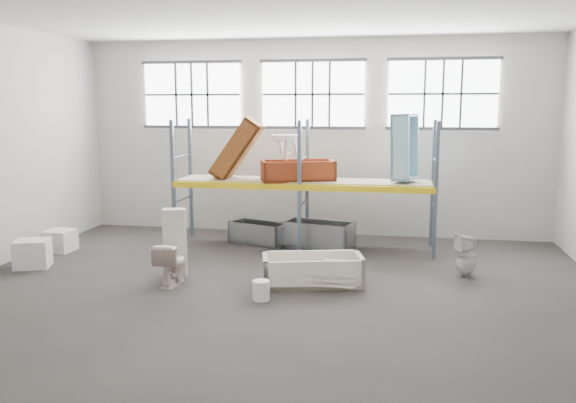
% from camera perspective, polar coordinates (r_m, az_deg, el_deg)
% --- Properties ---
extents(floor, '(12.00, 10.00, 0.10)m').
position_cam_1_polar(floor, '(10.86, -1.46, -8.84)').
color(floor, '#433C39').
rests_on(floor, ground).
extents(ceiling, '(12.00, 10.00, 0.10)m').
position_cam_1_polar(ceiling, '(10.46, -1.58, 18.75)').
color(ceiling, silver).
rests_on(ceiling, ground).
extents(wall_back, '(12.00, 0.10, 5.00)m').
position_cam_1_polar(wall_back, '(15.32, 2.43, 6.18)').
color(wall_back, '#AFAAA2').
rests_on(wall_back, ground).
extents(wall_front, '(12.00, 0.10, 5.00)m').
position_cam_1_polar(wall_front, '(5.54, -12.40, 0.47)').
color(wall_front, '#ADA8A0').
rests_on(wall_front, ground).
extents(window_left, '(2.60, 0.04, 1.60)m').
position_cam_1_polar(window_left, '(15.96, -9.24, 10.15)').
color(window_left, white).
rests_on(window_left, wall_back).
extents(window_mid, '(2.60, 0.04, 1.60)m').
position_cam_1_polar(window_mid, '(15.19, 2.40, 10.31)').
color(window_mid, white).
rests_on(window_mid, wall_back).
extents(window_right, '(2.60, 0.04, 1.60)m').
position_cam_1_polar(window_right, '(15.07, 14.72, 10.02)').
color(window_right, white).
rests_on(window_right, wall_back).
extents(rack_upright_la, '(0.08, 0.08, 3.00)m').
position_cam_1_polar(rack_upright_la, '(14.09, -11.03, 1.66)').
color(rack_upright_la, slate).
rests_on(rack_upright_la, floor).
extents(rack_upright_lb, '(0.08, 0.08, 3.00)m').
position_cam_1_polar(rack_upright_lb, '(15.21, -9.38, 2.26)').
color(rack_upright_lb, slate).
rests_on(rack_upright_lb, floor).
extents(rack_upright_ma, '(0.08, 0.08, 3.00)m').
position_cam_1_polar(rack_upright_ma, '(13.30, 1.10, 1.38)').
color(rack_upright_ma, slate).
rests_on(rack_upright_ma, floor).
extents(rack_upright_mb, '(0.08, 0.08, 3.00)m').
position_cam_1_polar(rack_upright_mb, '(14.47, 1.87, 2.03)').
color(rack_upright_mb, slate).
rests_on(rack_upright_mb, floor).
extents(rack_upright_ra, '(0.08, 0.08, 3.00)m').
position_cam_1_polar(rack_upright_ra, '(13.15, 14.11, 1.02)').
color(rack_upright_ra, slate).
rests_on(rack_upright_ra, floor).
extents(rack_upright_rb, '(0.08, 0.08, 3.00)m').
position_cam_1_polar(rack_upright_rb, '(14.34, 13.82, 1.69)').
color(rack_upright_rb, slate).
rests_on(rack_upright_rb, floor).
extents(rack_beam_front, '(6.00, 0.10, 0.14)m').
position_cam_1_polar(rack_beam_front, '(13.30, 1.10, 1.38)').
color(rack_beam_front, yellow).
rests_on(rack_beam_front, floor).
extents(rack_beam_back, '(6.00, 0.10, 0.14)m').
position_cam_1_polar(rack_beam_back, '(14.47, 1.87, 2.03)').
color(rack_beam_back, yellow).
rests_on(rack_beam_back, floor).
extents(shelf_deck, '(5.90, 1.10, 0.03)m').
position_cam_1_polar(shelf_deck, '(13.87, 1.50, 2.05)').
color(shelf_deck, gray).
rests_on(shelf_deck, floor).
extents(wet_patch, '(1.80, 1.80, 0.00)m').
position_cam_1_polar(wet_patch, '(13.39, 0.94, -5.09)').
color(wet_patch, black).
rests_on(wet_patch, floor).
extents(bathtub_beige, '(2.02, 1.31, 0.55)m').
position_cam_1_polar(bathtub_beige, '(11.15, 2.38, -6.62)').
color(bathtub_beige, silver).
rests_on(bathtub_beige, floor).
extents(cistern_spare, '(0.46, 0.24, 0.42)m').
position_cam_1_polar(cistern_spare, '(11.05, 4.63, -6.75)').
color(cistern_spare, '#C4AFA5').
rests_on(cistern_spare, bathtub_beige).
extents(sink_in_tub, '(0.50, 0.50, 0.15)m').
position_cam_1_polar(sink_in_tub, '(11.22, 0.73, -7.12)').
color(sink_in_tub, beige).
rests_on(sink_in_tub, bathtub_beige).
extents(toilet_beige, '(0.47, 0.81, 0.81)m').
position_cam_1_polar(toilet_beige, '(11.30, -11.21, -5.89)').
color(toilet_beige, beige).
rests_on(toilet_beige, floor).
extents(cistern_tall, '(0.49, 0.38, 1.34)m').
position_cam_1_polar(cistern_tall, '(11.77, -10.87, -3.93)').
color(cistern_tall, beige).
rests_on(cistern_tall, floor).
extents(toilet_white, '(0.51, 0.50, 0.85)m').
position_cam_1_polar(toilet_white, '(12.13, 16.87, -4.98)').
color(toilet_white, silver).
rests_on(toilet_white, floor).
extents(steel_tub_left, '(1.56, 1.14, 0.52)m').
position_cam_1_polar(steel_tub_left, '(14.37, -2.78, -3.05)').
color(steel_tub_left, '#93969B').
rests_on(steel_tub_left, floor).
extents(steel_tub_right, '(1.75, 1.10, 0.60)m').
position_cam_1_polar(steel_tub_right, '(14.04, 2.98, -3.19)').
color(steel_tub_right, '#A2A4AA').
rests_on(steel_tub_right, floor).
extents(rust_tub_flat, '(1.85, 1.29, 0.47)m').
position_cam_1_polar(rust_tub_flat, '(13.79, 0.96, 3.01)').
color(rust_tub_flat, '#992F09').
rests_on(rust_tub_flat, shelf_deck).
extents(rust_tub_tilted, '(1.31, 0.82, 1.54)m').
position_cam_1_polar(rust_tub_tilted, '(14.11, -4.96, 5.05)').
color(rust_tub_tilted, '#915C26').
rests_on(rust_tub_tilted, shelf_deck).
extents(sink_on_shelf, '(0.74, 0.61, 0.61)m').
position_cam_1_polar(sink_on_shelf, '(13.78, -0.20, 4.16)').
color(sink_on_shelf, silver).
rests_on(sink_on_shelf, rust_tub_flat).
extents(blue_tub_upright, '(0.68, 0.82, 1.50)m').
position_cam_1_polar(blue_tub_upright, '(13.58, 11.22, 5.17)').
color(blue_tub_upright, '#8ABDD1').
rests_on(blue_tub_upright, shelf_deck).
extents(bucket, '(0.36, 0.36, 0.35)m').
position_cam_1_polar(bucket, '(10.30, -2.63, -8.57)').
color(bucket, white).
rests_on(bucket, floor).
extents(carton_near, '(0.83, 0.77, 0.58)m').
position_cam_1_polar(carton_near, '(13.37, -23.46, -4.64)').
color(carton_near, silver).
rests_on(carton_near, floor).
extents(carton_far, '(0.62, 0.62, 0.49)m').
position_cam_1_polar(carton_far, '(14.58, -21.17, -3.55)').
color(carton_far, silver).
rests_on(carton_far, floor).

